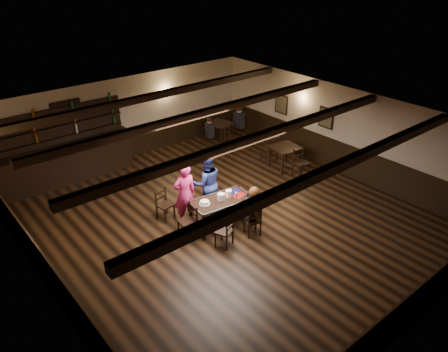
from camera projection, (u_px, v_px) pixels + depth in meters
ground at (225, 219)px, 11.32m from camera, size 10.00×10.00×0.00m
room_shell at (225, 158)px, 10.54m from camera, size 9.02×10.02×2.71m
dining_table at (221, 202)px, 10.79m from camera, size 1.60×0.94×0.75m
chair_near_left at (227, 230)px, 10.11m from camera, size 0.48×0.47×0.79m
chair_near_right at (254, 220)px, 10.48m from camera, size 0.46×0.45×0.78m
chair_end_left at (190, 218)px, 10.44m from camera, size 0.44×0.45×0.88m
chair_end_right at (245, 196)px, 11.46m from camera, size 0.48×0.49×0.80m
chair_far_pushed at (163, 202)px, 11.19m from camera, size 0.43×0.42×0.81m
woman_pink at (185, 194)px, 10.84m from camera, size 0.66×0.50×1.65m
man_blue at (207, 183)px, 11.32m from camera, size 0.98×0.87×1.67m
seated_person at (254, 204)px, 10.34m from camera, size 0.36×0.54×0.89m
cake at (205, 203)px, 10.54m from camera, size 0.27×0.27×0.09m
plate_stack_a at (221, 197)px, 10.69m from camera, size 0.18×0.18×0.17m
plate_stack_b at (229, 194)px, 10.82m from camera, size 0.15×0.15×0.18m
tea_light at (219, 196)px, 10.85m from camera, size 0.05×0.05×0.06m
salt_shaker at (236, 194)px, 10.88m from camera, size 0.04×0.04×0.10m
pepper_shaker at (237, 196)px, 10.81m from camera, size 0.04×0.04×0.10m
drink_glass at (230, 191)px, 10.99m from camera, size 0.07×0.07×0.11m
menu_red at (239, 195)px, 10.92m from camera, size 0.38×0.31×0.00m
menu_blue at (235, 191)px, 11.12m from camera, size 0.29×0.21×0.00m
bar_counter at (63, 158)px, 12.90m from camera, size 4.28×0.70×2.20m
back_table_a at (285, 150)px, 13.63m from camera, size 0.97×0.97×0.75m
back_table_b at (219, 126)px, 15.46m from camera, size 0.94×0.94×0.75m
bg_patron_left at (210, 127)px, 14.91m from camera, size 0.27×0.37×0.69m
bg_patron_right at (239, 117)px, 15.65m from camera, size 0.25×0.39×0.79m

